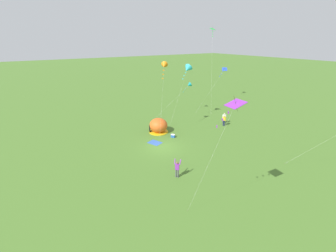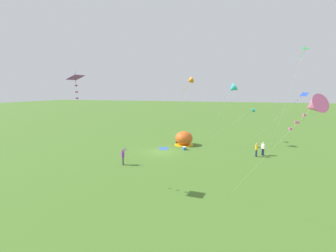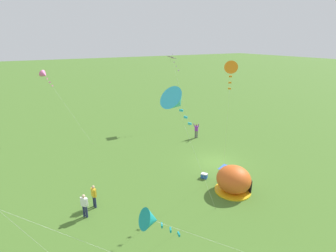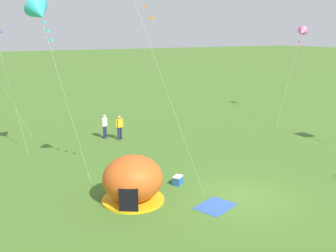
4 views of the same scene
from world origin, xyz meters
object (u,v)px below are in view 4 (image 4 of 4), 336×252
object	(u,v)px
person_far_back	(119,126)
kite_cyan	(39,12)
popup_tent	(133,180)
person_strolling	(105,125)
kite_pink	(302,32)
cooler_box	(178,180)

from	to	relation	value
person_far_back	kite_cyan	bearing A→B (deg)	-149.29
popup_tent	person_strolling	distance (m)	11.07
kite_cyan	person_far_back	bearing A→B (deg)	30.71
person_strolling	kite_cyan	xyz separation A→B (m)	(-4.73, -4.11, 7.43)
popup_tent	kite_pink	size ratio (longest dim) A/B	0.35
cooler_box	person_far_back	size ratio (longest dim) A/B	0.38
person_strolling	cooler_box	bearing A→B (deg)	-88.80
person_strolling	kite_cyan	world-z (taller)	kite_cyan
kite_cyan	popup_tent	bearing A→B (deg)	-71.76
person_far_back	person_strolling	size ratio (longest dim) A/B	1.00
cooler_box	kite_cyan	distance (m)	11.25
popup_tent	kite_cyan	xyz separation A→B (m)	(-2.20, 6.66, 7.40)
cooler_box	person_strolling	xyz separation A→B (m)	(-0.21, 10.06, 0.74)
cooler_box	kite_cyan	bearing A→B (deg)	129.72
popup_tent	cooler_box	bearing A→B (deg)	14.69
cooler_box	kite_cyan	xyz separation A→B (m)	(-4.94, 5.94, 8.17)
popup_tent	cooler_box	distance (m)	2.94
popup_tent	kite_cyan	world-z (taller)	kite_cyan
person_strolling	kite_pink	world-z (taller)	kite_pink
kite_pink	cooler_box	bearing A→B (deg)	-151.76
person_far_back	kite_pink	xyz separation A→B (m)	(17.72, 0.61, 6.41)
person_far_back	kite_cyan	distance (m)	9.82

